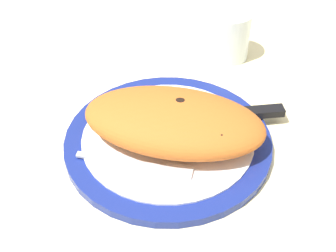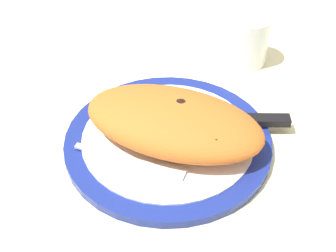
{
  "view_description": "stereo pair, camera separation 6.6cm",
  "coord_description": "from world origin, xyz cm",
  "px_view_note": "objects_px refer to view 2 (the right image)",
  "views": [
    {
      "loc": [
        14.73,
        -47.04,
        47.6
      ],
      "look_at": [
        0.0,
        0.0,
        3.66
      ],
      "focal_mm": 48.66,
      "sensor_mm": 36.0,
      "label": 1
    },
    {
      "loc": [
        20.88,
        -44.65,
        47.6
      ],
      "look_at": [
        0.0,
        0.0,
        3.66
      ],
      "focal_mm": 48.66,
      "sensor_mm": 36.0,
      "label": 2
    }
  ],
  "objects_px": {
    "knife": "(239,121)",
    "water_glass": "(248,43)",
    "plate": "(168,140)",
    "calzone": "(175,120)",
    "fork": "(139,163)"
  },
  "relations": [
    {
      "from": "calzone",
      "to": "fork",
      "type": "xyz_separation_m",
      "value": [
        -0.02,
        -0.07,
        -0.03
      ]
    },
    {
      "from": "fork",
      "to": "knife",
      "type": "relative_size",
      "value": 0.79
    },
    {
      "from": "plate",
      "to": "water_glass",
      "type": "relative_size",
      "value": 3.46
    },
    {
      "from": "calzone",
      "to": "fork",
      "type": "bearing_deg",
      "value": -106.01
    },
    {
      "from": "knife",
      "to": "water_glass",
      "type": "xyz_separation_m",
      "value": [
        -0.05,
        0.19,
        0.02
      ]
    },
    {
      "from": "knife",
      "to": "water_glass",
      "type": "distance_m",
      "value": 0.2
    },
    {
      "from": "calzone",
      "to": "fork",
      "type": "relative_size",
      "value": 1.64
    },
    {
      "from": "plate",
      "to": "calzone",
      "type": "xyz_separation_m",
      "value": [
        0.01,
        0.0,
        0.04
      ]
    },
    {
      "from": "water_glass",
      "to": "calzone",
      "type": "bearing_deg",
      "value": -96.14
    },
    {
      "from": "plate",
      "to": "knife",
      "type": "xyz_separation_m",
      "value": [
        0.09,
        0.07,
        0.01
      ]
    },
    {
      "from": "water_glass",
      "to": "fork",
      "type": "bearing_deg",
      "value": -98.33
    },
    {
      "from": "calzone",
      "to": "water_glass",
      "type": "bearing_deg",
      "value": 83.86
    },
    {
      "from": "calzone",
      "to": "knife",
      "type": "height_order",
      "value": "calzone"
    },
    {
      "from": "knife",
      "to": "water_glass",
      "type": "relative_size",
      "value": 2.38
    },
    {
      "from": "calzone",
      "to": "fork",
      "type": "distance_m",
      "value": 0.08
    }
  ]
}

